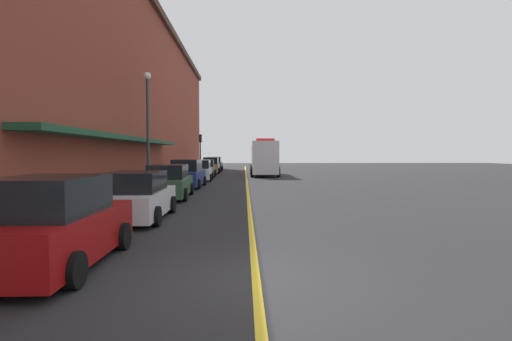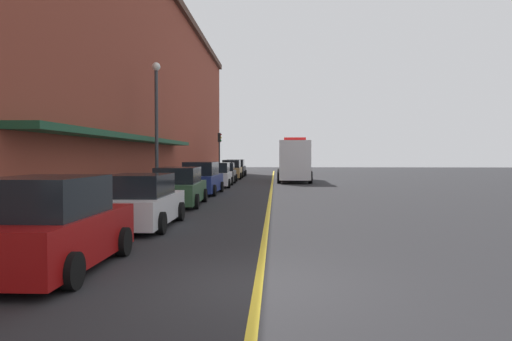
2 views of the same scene
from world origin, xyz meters
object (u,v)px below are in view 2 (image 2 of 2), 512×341
Objects in this scene: parked_car_2 at (179,187)px; street_lamp_left at (156,114)px; parked_car_7 at (236,168)px; traffic_light_near at (219,146)px; parked_car_6 at (232,170)px; box_truck at (294,161)px; parking_meter_1 at (218,168)px; parking_meter_0 at (210,169)px; parked_car_5 at (225,173)px; parked_car_4 at (217,175)px; parked_car_0 at (51,227)px; parked_car_3 at (202,179)px; parked_car_1 at (141,202)px.

street_lamp_left is at bearing 26.10° from parked_car_2.
traffic_light_near reaches higher than parked_car_7.
box_truck reaches higher than parked_car_6.
parked_car_7 is 5.04m from parking_meter_1.
parking_meter_0 is at bearing 172.08° from parked_car_7.
parking_meter_1 is (-1.42, 6.67, 0.29)m from parked_car_5.
parked_car_6 is (-0.02, 11.33, 0.04)m from parked_car_4.
parking_meter_0 is at bearing 2.04° from parked_car_2.
box_truck is (5.81, -9.70, 0.90)m from parked_car_7.
parked_car_5 is (0.11, 29.85, -0.08)m from parked_car_0.
parked_car_7 is at bearing 1.13° from parked_car_3.
parked_car_7 reaches higher than parking_meter_1.
parked_car_0 is 0.92× the size of parked_car_4.
street_lamp_left is (-2.06, -8.96, 3.59)m from parked_car_4.
parked_car_5 is at bearing -78.01° from parking_meter_1.
parked_car_2 reaches higher than parked_car_1.
parked_car_3 reaches higher than parking_meter_1.
street_lamp_left is 22.05m from traffic_light_near.
parking_meter_0 is at bearing -90.54° from traffic_light_near.
parked_car_3 is 6.39m from parked_car_4.
parking_meter_1 is 0.31× the size of traffic_light_near.
parked_car_0 reaches higher than parked_car_5.
street_lamp_left is at bearing -92.22° from parking_meter_0.
parked_car_0 is 1.00× the size of traffic_light_near.
parking_meter_0 is 15.84m from street_lamp_left.
traffic_light_near reaches higher than parking_meter_1.
parked_car_1 is 26.71m from box_truck.
parked_car_7 is 26.11m from street_lamp_left.
parked_car_4 is 1.03× the size of parked_car_7.
parked_car_7 is at bearing 85.65° from street_lamp_left.
parked_car_4 is 5.31m from parked_car_5.
traffic_light_near reaches higher than parked_car_0.
box_truck is (5.76, 1.82, 0.97)m from parked_car_5.
box_truck is 8.69m from parking_meter_1.
parked_car_3 is 3.66× the size of parking_meter_1.
parked_car_2 is 23.90m from parked_car_6.
parked_car_2 is 29.40m from parked_car_7.
parked_car_3 is 17.72m from parked_car_6.
parked_car_3 is 14.74m from box_truck.
parked_car_4 is at bearing -83.04° from parking_meter_1.
traffic_light_near is (-1.30, 19.43, 2.29)m from parked_car_3.
parking_meter_1 is (-1.45, 0.65, 0.22)m from parked_car_6.
parked_car_6 is at bearing -51.04° from traffic_light_near.
box_truck is at bearing -12.88° from parked_car_1.
parked_car_3 is (-0.07, 12.54, 0.09)m from parked_car_1.
parked_car_4 is 3.50× the size of parking_meter_0.
parked_car_3 is 0.56× the size of box_truck.
parked_car_0 reaches higher than parking_meter_0.
parked_car_1 is 12.55m from parked_car_3.
parked_car_3 is 19.61m from traffic_light_near.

